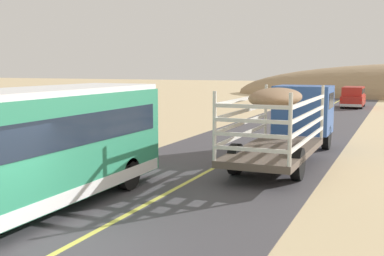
{
  "coord_description": "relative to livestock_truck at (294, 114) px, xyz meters",
  "views": [
    {
      "loc": [
        6.32,
        -7.8,
        3.8
      ],
      "look_at": [
        0.0,
        6.92,
        1.78
      ],
      "focal_mm": 45.63,
      "sensor_mm": 36.0,
      "label": 1
    }
  ],
  "objects": [
    {
      "name": "ground_plane",
      "position": [
        -2.17,
        -12.81,
        -1.79
      ],
      "size": [
        240.0,
        240.0,
        0.0
      ],
      "primitive_type": "plane",
      "color": "#CCB284"
    },
    {
      "name": "road_surface",
      "position": [
        -2.17,
        -12.81,
        -1.78
      ],
      "size": [
        8.0,
        120.0,
        0.02
      ],
      "primitive_type": "cube",
      "color": "#423F44",
      "rests_on": "ground"
    },
    {
      "name": "road_centre_line",
      "position": [
        -2.17,
        -12.81,
        -1.77
      ],
      "size": [
        0.16,
        117.6,
        0.0
      ],
      "primitive_type": "cube",
      "color": "#D8CC4C",
      "rests_on": "road_surface"
    },
    {
      "name": "livestock_truck",
      "position": [
        0.0,
        0.0,
        0.0
      ],
      "size": [
        2.53,
        9.7,
        3.02
      ],
      "color": "#3359A5",
      "rests_on": "road_surface"
    },
    {
      "name": "bus",
      "position": [
        -4.56,
        -11.11,
        -0.04
      ],
      "size": [
        2.54,
        10.0,
        3.21
      ],
      "color": "#2D8C66",
      "rests_on": "road_surface"
    },
    {
      "name": "car_far",
      "position": [
        0.07,
        26.84,
        -0.7
      ],
      "size": [
        1.9,
        4.62,
        1.93
      ],
      "color": "#B2261E",
      "rests_on": "road_surface"
    }
  ]
}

